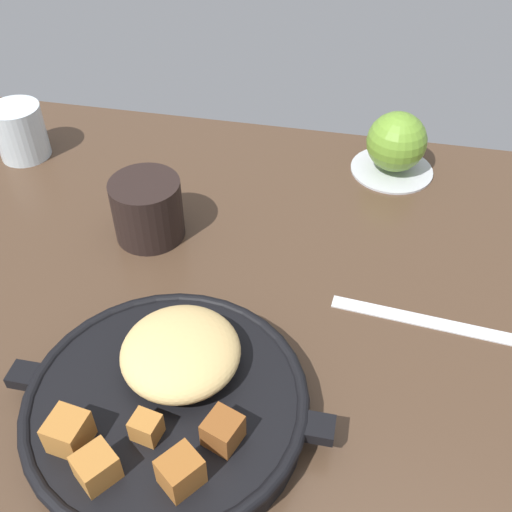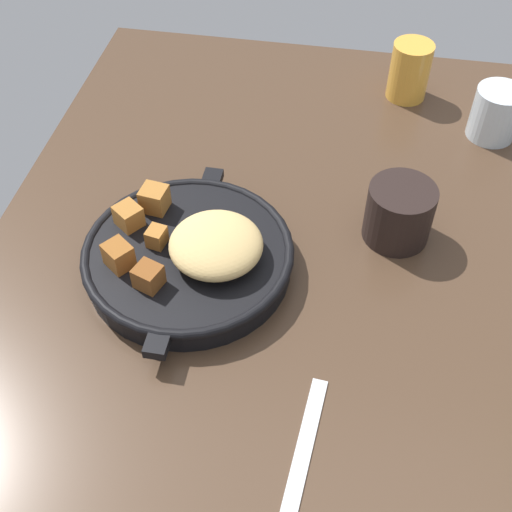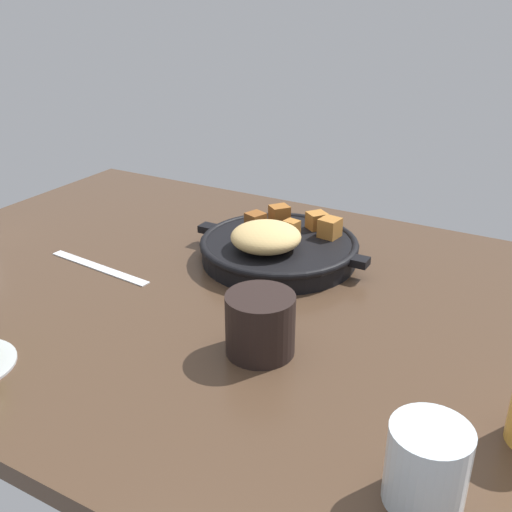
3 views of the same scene
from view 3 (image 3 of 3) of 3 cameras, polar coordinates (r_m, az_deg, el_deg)
name	(u,v)px [view 3 (image 3 of 3)]	position (r cm, az deg, el deg)	size (l,w,h in cm)	color
ground_plane	(221,296)	(86.42, -3.38, -3.82)	(110.78, 77.53, 2.40)	#473323
cast_iron_skillet	(278,246)	(93.23, 2.10, 0.98)	(29.30, 24.96, 7.15)	black
butter_knife	(99,267)	(94.78, -14.83, -1.03)	(20.06, 1.60, 0.36)	silver
water_glass_short	(427,465)	(53.95, 16.05, -18.72)	(6.89, 6.89, 7.47)	silver
coffee_mug_dark	(260,324)	(69.91, 0.41, -6.54)	(8.24, 8.24, 7.48)	black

